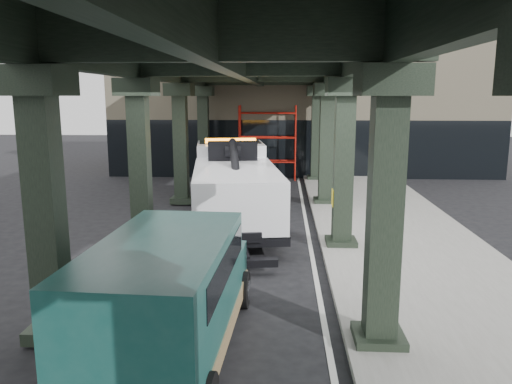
% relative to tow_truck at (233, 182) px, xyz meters
% --- Properties ---
extents(ground, '(90.00, 90.00, 0.00)m').
position_rel_tow_truck_xyz_m(ground, '(0.92, -4.90, -1.48)').
color(ground, black).
rests_on(ground, ground).
extents(sidewalk, '(5.00, 40.00, 0.15)m').
position_rel_tow_truck_xyz_m(sidewalk, '(5.42, -2.90, -1.40)').
color(sidewalk, gray).
rests_on(sidewalk, ground).
extents(lane_stripe, '(0.12, 38.00, 0.01)m').
position_rel_tow_truck_xyz_m(lane_stripe, '(2.62, -2.90, -1.47)').
color(lane_stripe, silver).
rests_on(lane_stripe, ground).
extents(viaduct, '(7.40, 32.00, 6.40)m').
position_rel_tow_truck_xyz_m(viaduct, '(0.52, -2.90, 3.98)').
color(viaduct, black).
rests_on(viaduct, ground).
extents(building, '(22.00, 10.00, 8.00)m').
position_rel_tow_truck_xyz_m(building, '(2.92, 15.10, 2.52)').
color(building, '#C6B793').
rests_on(building, ground).
extents(scaffolding, '(3.08, 0.88, 4.00)m').
position_rel_tow_truck_xyz_m(scaffolding, '(0.92, 9.75, 0.63)').
color(scaffolding, red).
rests_on(scaffolding, ground).
extents(tow_truck, '(3.80, 9.48, 3.03)m').
position_rel_tow_truck_xyz_m(tow_truck, '(0.00, 0.00, 0.00)').
color(tow_truck, black).
rests_on(tow_truck, ground).
extents(towed_van, '(2.42, 5.56, 2.22)m').
position_rel_tow_truck_xyz_m(towed_van, '(-0.15, -9.50, -0.28)').
color(towed_van, '#13443F').
rests_on(towed_van, ground).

